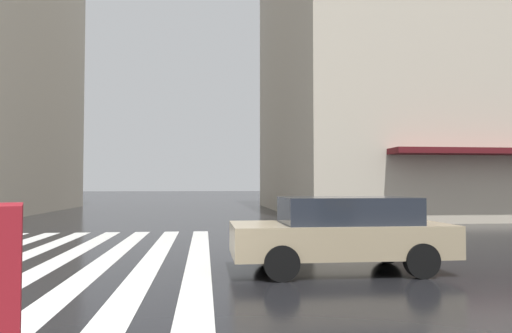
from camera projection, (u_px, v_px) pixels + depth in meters
ground_plane at (12, 315)px, 6.03m from camera, size 220.00×220.00×0.00m
zebra_crossing at (54, 263)px, 9.93m from camera, size 13.00×6.50×0.01m
haussmann_block_corner at (438, 32)px, 30.04m from camera, size 20.00×20.50×23.02m
car_champagne at (341, 231)px, 9.08m from camera, size 1.85×4.10×1.41m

